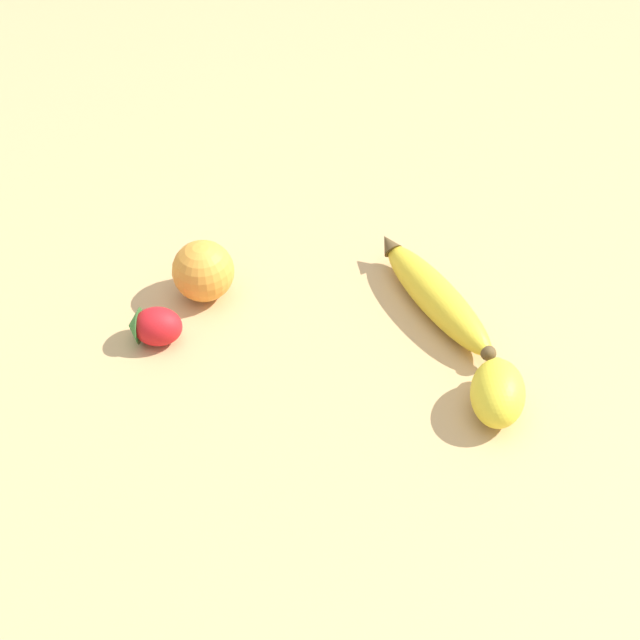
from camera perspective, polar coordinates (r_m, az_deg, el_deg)
The scene contains 5 objects.
ground_plane at distance 1.00m, azimuth 3.54°, elevation 1.73°, with size 3.00×3.00×0.00m, color tan.
banana at distance 0.97m, azimuth 7.43°, elevation 1.51°, with size 0.17×0.16×0.04m.
orange at distance 0.98m, azimuth -7.49°, elevation 3.13°, with size 0.07×0.07×0.07m.
strawberry at distance 0.94m, azimuth -10.60°, elevation -0.40°, with size 0.06×0.05×0.04m.
lemon at distance 0.87m, azimuth 11.30°, elevation -4.58°, with size 0.06×0.09×0.05m.
Camera 1 is at (-0.16, 0.72, 0.67)m, focal length 50.00 mm.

